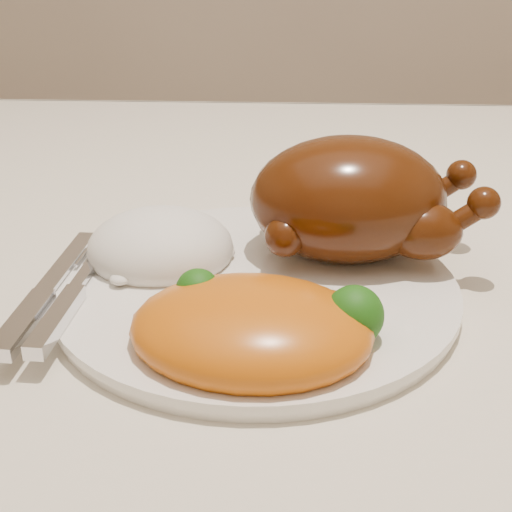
{
  "coord_description": "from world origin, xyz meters",
  "views": [
    {
      "loc": [
        0.08,
        -0.47,
        1.01
      ],
      "look_at": [
        0.06,
        -0.05,
        0.8
      ],
      "focal_mm": 50.0,
      "sensor_mm": 36.0,
      "label": 1
    }
  ],
  "objects": [
    {
      "name": "dining_table",
      "position": [
        0.0,
        0.0,
        0.67
      ],
      "size": [
        1.6,
        0.9,
        0.76
      ],
      "color": "brown",
      "rests_on": "floor"
    },
    {
      "name": "tablecloth",
      "position": [
        0.0,
        0.0,
        0.74
      ],
      "size": [
        1.73,
        1.03,
        0.18
      ],
      "color": "beige",
      "rests_on": "dining_table"
    },
    {
      "name": "dinner_plate",
      "position": [
        0.06,
        -0.05,
        0.77
      ],
      "size": [
        0.34,
        0.34,
        0.01
      ],
      "primitive_type": "cylinder",
      "rotation": [
        0.0,
        0.0,
        0.35
      ],
      "color": "white",
      "rests_on": "tablecloth"
    },
    {
      "name": "roast_chicken",
      "position": [
        0.13,
        0.0,
        0.82
      ],
      "size": [
        0.17,
        0.11,
        0.09
      ],
      "rotation": [
        0.0,
        0.0,
        0.05
      ],
      "color": "#471D07",
      "rests_on": "dinner_plate"
    },
    {
      "name": "rice_mound",
      "position": [
        -0.01,
        -0.01,
        0.79
      ],
      "size": [
        0.11,
        0.1,
        0.05
      ],
      "rotation": [
        0.0,
        0.0,
        0.07
      ],
      "color": "white",
      "rests_on": "dinner_plate"
    },
    {
      "name": "mac_and_cheese",
      "position": [
        0.07,
        -0.12,
        0.79
      ],
      "size": [
        0.15,
        0.12,
        0.05
      ],
      "rotation": [
        0.0,
        0.0,
        -0.09
      ],
      "color": "#D95F0D",
      "rests_on": "dinner_plate"
    },
    {
      "name": "cutlery",
      "position": [
        -0.07,
        -0.09,
        0.78
      ],
      "size": [
        0.04,
        0.17,
        0.01
      ],
      "rotation": [
        0.0,
        0.0,
        -0.05
      ],
      "color": "silver",
      "rests_on": "dinner_plate"
    }
  ]
}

